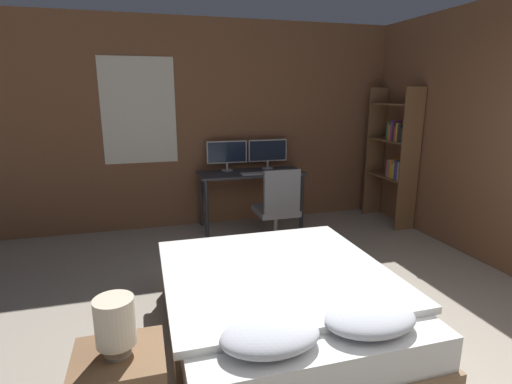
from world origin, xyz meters
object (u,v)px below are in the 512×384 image
Objects in this scene: bed at (280,307)px; monitor_left at (227,153)px; computer_mouse at (274,172)px; office_chair at (277,215)px; bedside_lamp at (115,322)px; bookshelf at (396,150)px; keyboard at (255,174)px; desk at (251,180)px; monitor_right at (268,152)px.

bed is 3.52× the size of monitor_left.
computer_mouse is 0.07× the size of office_chair.
computer_mouse is (1.81, 2.95, 0.10)m from bedside_lamp.
bookshelf is at bearing 41.98° from bed.
computer_mouse is 1.68m from bookshelf.
keyboard is 0.37× the size of office_chair.
bedside_lamp is 0.87× the size of keyboard.
computer_mouse is (0.27, -0.17, 0.12)m from desk.
desk is 3.93× the size of keyboard.
bed is at bearing -138.02° from bookshelf.
bedside_lamp is at bearing -116.34° from desk.
monitor_left is at bearing 129.12° from keyboard.
keyboard is at bearing -90.00° from desk.
computer_mouse is at bearing -32.47° from monitor_left.
bed is 1.03× the size of bookshelf.
computer_mouse reaches higher than desk.
office_chair is (-0.15, -0.56, -0.40)m from computer_mouse.
computer_mouse is at bearing 75.39° from office_chair.
computer_mouse is 0.04× the size of bookshelf.
computer_mouse is at bearing -33.14° from desk.
monitor_left is at bearing 69.08° from bedside_lamp.
bedside_lamp is 2.93m from office_chair.
bedside_lamp reaches higher than keyboard.
computer_mouse is at bearing 58.45° from bedside_lamp.
bedside_lamp is 4.44m from bookshelf.
office_chair is at bearing -78.02° from keyboard.
office_chair is at bearing 55.12° from bedside_lamp.
monitor_right is at bearing 50.88° from keyboard.
office_chair reaches higher than bedside_lamp.
computer_mouse is at bearing 72.69° from bed.
computer_mouse is (-0.02, -0.35, -0.21)m from monitor_right.
bed is 5.41× the size of keyboard.
bed is at bearing -93.87° from monitor_left.
keyboard reaches higher than desk.
keyboard is at bearing 78.76° from bed.
bookshelf is at bearing -7.08° from computer_mouse.
monitor_right is at bearing 86.85° from computer_mouse.
monitor_left is 0.29× the size of bookshelf.
bed is 1.31m from bedside_lamp.
keyboard is 5.02× the size of computer_mouse.
bookshelf is (2.39, 2.15, 0.77)m from bed.
desk is at bearing 146.86° from computer_mouse.
desk is at bearing 168.83° from bookshelf.
desk is (0.47, 2.52, 0.40)m from bed.
desk is 0.21m from keyboard.
bed is at bearing -105.56° from monitor_right.
monitor_right reaches higher than bed.
desk is 0.34m from computer_mouse.
monitor_left is at bearing 86.13° from bed.
bookshelf reaches higher than monitor_left.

